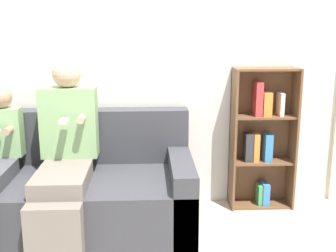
% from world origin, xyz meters
% --- Properties ---
extents(back_wall, '(10.00, 0.06, 2.55)m').
position_xyz_m(back_wall, '(0.00, 1.05, 1.27)').
color(back_wall, silver).
rests_on(back_wall, ground_plane).
extents(couch, '(1.94, 0.92, 0.85)m').
position_xyz_m(couch, '(-0.33, 0.56, 0.28)').
color(couch, '#38383D').
rests_on(couch, ground_plane).
extents(adult_seated, '(0.41, 0.85, 1.26)m').
position_xyz_m(adult_seated, '(-0.27, 0.46, 0.64)').
color(adult_seated, '#70665B').
rests_on(adult_seated, ground_plane).
extents(bookshelf, '(0.52, 0.23, 1.17)m').
position_xyz_m(bookshelf, '(1.26, 0.93, 0.58)').
color(bookshelf, brown).
rests_on(bookshelf, ground_plane).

